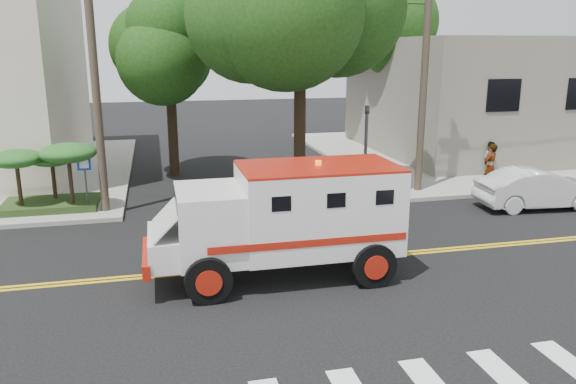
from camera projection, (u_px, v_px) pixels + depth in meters
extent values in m
plane|color=black|center=(306.00, 262.00, 15.17)|extent=(100.00, 100.00, 0.00)
cube|color=gray|center=(478.00, 152.00, 30.90)|extent=(17.00, 17.00, 0.15)
cube|color=slate|center=(502.00, 95.00, 30.95)|extent=(14.00, 12.00, 6.00)
cylinder|color=#382D23|center=(95.00, 83.00, 18.46)|extent=(0.28, 0.28, 9.00)
cylinder|color=#382D23|center=(424.00, 79.00, 21.31)|extent=(0.28, 0.28, 9.00)
cylinder|color=black|center=(300.00, 107.00, 20.77)|extent=(0.44, 0.44, 7.00)
sphere|color=#15350E|center=(300.00, 8.00, 19.90)|extent=(5.32, 5.32, 5.32)
cylinder|color=black|center=(172.00, 113.00, 25.12)|extent=(0.44, 0.44, 5.60)
sphere|color=#15350E|center=(169.00, 49.00, 24.42)|extent=(3.92, 3.92, 3.92)
sphere|color=#15350E|center=(188.00, 39.00, 23.98)|extent=(3.36, 3.36, 3.36)
cylinder|color=black|center=(378.00, 97.00, 31.42)|extent=(0.44, 0.44, 5.95)
sphere|color=#15350E|center=(380.00, 42.00, 30.68)|extent=(4.20, 4.20, 4.20)
sphere|color=#15350E|center=(400.00, 33.00, 30.21)|extent=(3.60, 3.60, 3.60)
cylinder|color=#3F3F42|center=(365.00, 154.00, 20.86)|extent=(0.12, 0.12, 3.60)
imported|color=#3F3F42|center=(367.00, 118.00, 20.52)|extent=(0.15, 0.18, 0.90)
cylinder|color=#3F3F42|center=(86.00, 186.00, 19.38)|extent=(0.06, 0.06, 2.00)
cube|color=#0C33A5|center=(84.00, 164.00, 19.12)|extent=(0.45, 0.03, 0.45)
cube|color=#1E3314|center=(51.00, 204.00, 19.84)|extent=(3.20, 2.00, 0.24)
cylinder|color=black|center=(19.00, 183.00, 19.13)|extent=(0.14, 0.14, 1.52)
ellipsoid|color=#19541E|center=(16.00, 159.00, 18.92)|extent=(1.73, 1.73, 0.60)
cylinder|color=black|center=(54.00, 180.00, 20.04)|extent=(0.14, 0.14, 1.36)
ellipsoid|color=#19541E|center=(52.00, 159.00, 19.85)|extent=(1.55, 1.55, 0.54)
cylinder|color=black|center=(71.00, 180.00, 19.31)|extent=(0.14, 0.14, 1.68)
ellipsoid|color=#19541E|center=(68.00, 153.00, 19.07)|extent=(1.91, 1.91, 0.66)
cube|color=silver|center=(318.00, 208.00, 14.03)|extent=(3.87, 2.28, 2.09)
cube|color=silver|center=(211.00, 223.00, 13.48)|extent=(1.59, 2.18, 1.69)
cube|color=black|center=(177.00, 207.00, 13.19)|extent=(0.06, 1.69, 0.70)
cube|color=silver|center=(167.00, 246.00, 13.37)|extent=(0.89, 1.99, 0.70)
cube|color=#9B180B|center=(147.00, 258.00, 13.32)|extent=(0.18, 2.14, 0.35)
cube|color=#9B180B|center=(318.00, 166.00, 13.76)|extent=(3.87, 2.28, 0.06)
cylinder|color=black|center=(208.00, 280.00, 12.63)|extent=(1.09, 0.32, 1.09)
cylinder|color=black|center=(200.00, 247.00, 14.73)|extent=(1.09, 0.32, 1.09)
cylinder|color=black|center=(374.00, 265.00, 13.52)|extent=(1.09, 0.32, 1.09)
cylinder|color=black|center=(344.00, 236.00, 15.62)|extent=(1.09, 0.32, 1.09)
imported|color=#BBBBBB|center=(539.00, 189.00, 20.17)|extent=(4.50, 1.89, 1.45)
imported|color=gray|center=(490.00, 167.00, 22.11)|extent=(0.81, 0.72, 1.85)
imported|color=gray|center=(489.00, 158.00, 24.82)|extent=(0.93, 0.89, 1.50)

